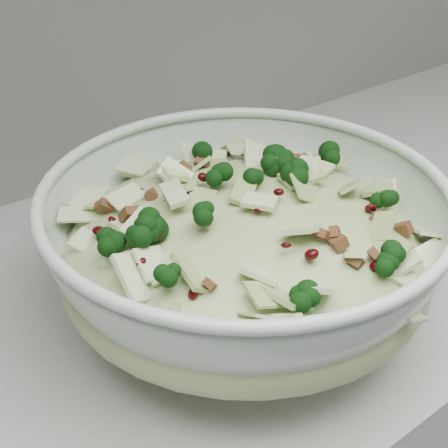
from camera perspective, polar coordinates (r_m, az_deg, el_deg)
mixing_bowl at (r=0.61m, az=1.85°, el=-2.58°), size 0.51×0.51×0.15m
salad at (r=0.59m, az=1.89°, el=-0.60°), size 0.48×0.48×0.16m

